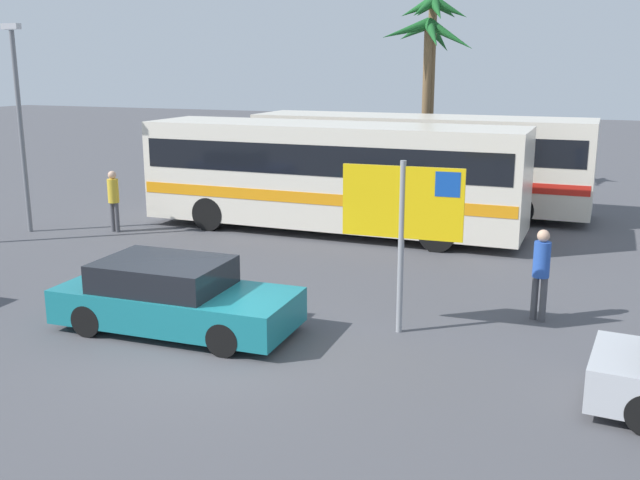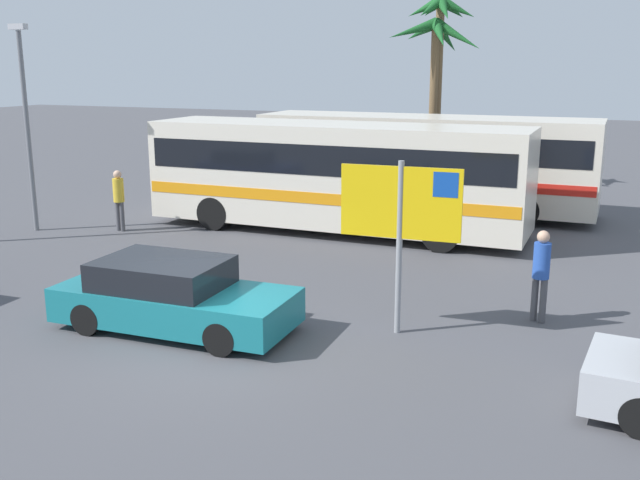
% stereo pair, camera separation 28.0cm
% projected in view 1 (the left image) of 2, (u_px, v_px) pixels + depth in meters
% --- Properties ---
extents(ground, '(120.00, 120.00, 0.00)m').
position_uv_depth(ground, '(205.00, 348.00, 12.75)').
color(ground, '#4C4C51').
extents(bus_front_coach, '(11.14, 2.71, 3.17)m').
position_uv_depth(bus_front_coach, '(332.00, 172.00, 21.26)').
color(bus_front_coach, silver).
rests_on(bus_front_coach, ground).
extents(bus_rear_coach, '(11.14, 2.71, 3.17)m').
position_uv_depth(bus_rear_coach, '(418.00, 158.00, 24.32)').
color(bus_rear_coach, silver).
rests_on(bus_rear_coach, ground).
extents(ferry_sign, '(2.20, 0.17, 3.20)m').
position_uv_depth(ferry_sign, '(405.00, 209.00, 12.98)').
color(ferry_sign, gray).
rests_on(ferry_sign, ground).
extents(car_teal, '(4.52, 1.98, 1.32)m').
position_uv_depth(car_teal, '(174.00, 297.00, 13.51)').
color(car_teal, '#19757F').
rests_on(car_teal, ground).
extents(pedestrian_near_sign, '(0.32, 0.32, 1.81)m').
position_uv_depth(pedestrian_near_sign, '(541.00, 267.00, 13.91)').
color(pedestrian_near_sign, '#4C4C51').
rests_on(pedestrian_near_sign, ground).
extents(pedestrian_by_bus, '(0.32, 0.32, 1.82)m').
position_uv_depth(pedestrian_by_bus, '(113.00, 196.00, 21.36)').
color(pedestrian_by_bus, '#4C4C51').
rests_on(pedestrian_by_bus, ground).
extents(lamp_post_left_side, '(0.56, 0.20, 5.95)m').
position_uv_depth(lamp_post_left_side, '(20.00, 120.00, 20.88)').
color(lamp_post_left_side, slate).
rests_on(lamp_post_left_side, ground).
extents(palm_tree_seaside, '(3.51, 3.66, 6.55)m').
position_uv_depth(palm_tree_seaside, '(428.00, 53.00, 27.66)').
color(palm_tree_seaside, brown).
rests_on(palm_tree_seaside, ground).
extents(palm_tree_inland, '(2.80, 2.70, 7.37)m').
position_uv_depth(palm_tree_inland, '(432.00, 37.00, 27.72)').
color(palm_tree_inland, brown).
rests_on(palm_tree_inland, ground).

